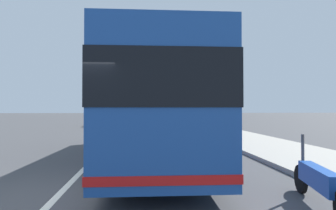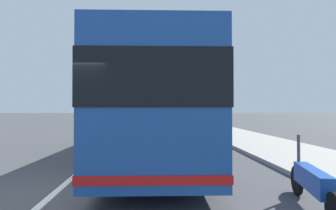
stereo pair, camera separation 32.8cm
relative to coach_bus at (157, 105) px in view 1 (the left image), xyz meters
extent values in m
plane|color=#424244|center=(-4.23, 2.24, -1.90)|extent=(220.00, 220.00, 0.00)
cube|color=#9E998E|center=(5.77, -5.16, -1.83)|extent=(110.00, 3.60, 0.14)
cube|color=silver|center=(5.77, 2.24, -1.89)|extent=(110.00, 0.16, 0.01)
cube|color=#1E4C9E|center=(0.00, 0.00, -0.04)|extent=(10.74, 2.94, 3.02)
cube|color=black|center=(0.00, 0.00, 0.38)|extent=(10.78, 2.98, 0.99)
cube|color=red|center=(0.00, 0.00, -1.30)|extent=(10.77, 2.97, 0.16)
cylinder|color=black|center=(3.45, 1.06, -1.40)|extent=(1.01, 0.34, 1.00)
cylinder|color=black|center=(3.37, -1.30, -1.40)|extent=(1.01, 0.34, 1.00)
cylinder|color=black|center=(-3.37, 1.30, -1.40)|extent=(1.01, 0.34, 1.00)
cylinder|color=black|center=(-3.45, -1.06, -1.40)|extent=(1.01, 0.34, 1.00)
cylinder|color=black|center=(-4.33, -2.76, -1.61)|extent=(0.58, 0.21, 0.58)
cube|color=#1947A5|center=(-5.18, -2.56, -1.36)|extent=(1.33, 0.53, 0.36)
cylinder|color=#4C4C51|center=(-4.46, -2.73, -1.01)|extent=(0.06, 0.06, 0.70)
cube|color=#2D7238|center=(36.67, 5.21, -1.34)|extent=(4.14, 2.18, 0.75)
cube|color=black|center=(36.79, 5.21, -0.70)|extent=(2.02, 1.87, 0.52)
cylinder|color=black|center=(35.41, 4.25, -1.58)|extent=(0.65, 0.27, 0.64)
cylinder|color=black|center=(35.28, 5.96, -1.58)|extent=(0.65, 0.27, 0.64)
cylinder|color=black|center=(38.05, 4.45, -1.58)|extent=(0.65, 0.27, 0.64)
cylinder|color=black|center=(37.92, 6.16, -1.58)|extent=(0.65, 0.27, 0.64)
cube|color=gold|center=(18.06, 4.34, -1.32)|extent=(4.44, 2.09, 0.80)
cube|color=black|center=(18.11, 4.34, -0.63)|extent=(2.35, 1.81, 0.56)
cylinder|color=black|center=(16.68, 3.42, -1.58)|extent=(0.65, 0.26, 0.64)
cylinder|color=black|center=(16.58, 5.08, -1.58)|extent=(0.65, 0.26, 0.64)
cylinder|color=black|center=(19.54, 3.59, -1.58)|extent=(0.65, 0.26, 0.64)
cylinder|color=black|center=(19.44, 5.25, -1.58)|extent=(0.65, 0.26, 0.64)
cylinder|color=slate|center=(10.27, -4.82, 1.55)|extent=(0.32, 0.32, 6.90)
camera|label=1|loc=(-9.57, 0.54, -0.14)|focal=28.18mm
camera|label=2|loc=(-9.59, 0.21, -0.14)|focal=28.18mm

